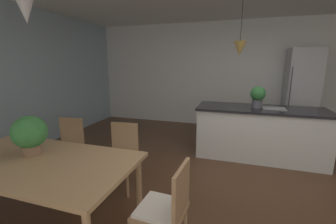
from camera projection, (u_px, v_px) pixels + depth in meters
ground_plane at (249, 197)px, 2.78m from camera, size 10.00×8.40×0.04m
wall_back_kitchen at (248, 76)px, 5.51m from camera, size 10.00×0.12×2.70m
window_wall_left_glazing at (1, 82)px, 3.68m from camera, size 0.06×8.40×2.70m
dining_table at (37, 165)px, 2.16m from camera, size 1.96×1.01×0.72m
chair_far_right at (121, 154)px, 2.89m from camera, size 0.43×0.43×0.87m
chair_kitchen_end at (166, 208)px, 1.80m from camera, size 0.42×0.42×0.87m
chair_far_left at (67, 146)px, 3.15m from camera, size 0.43×0.43×0.87m
kitchen_island at (259, 132)px, 3.85m from camera, size 2.15×0.83×0.91m
refrigerator at (300, 94)px, 4.89m from camera, size 0.64×0.67×1.98m
pendant_over_table at (25, 9)px, 1.90m from camera, size 0.17×0.17×0.71m
pendant_over_island_main at (240, 48)px, 3.66m from camera, size 0.21×0.21×0.92m
potted_plant_on_island at (258, 96)px, 3.73m from camera, size 0.25×0.25×0.37m
potted_plant_on_table at (30, 134)px, 2.22m from camera, size 0.34×0.34×0.41m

